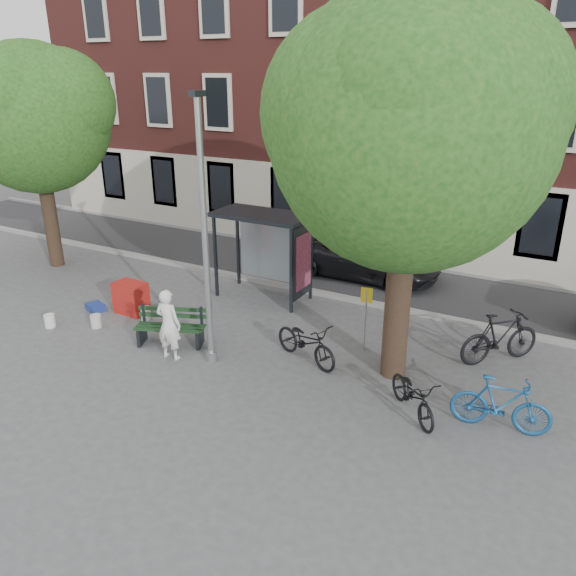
% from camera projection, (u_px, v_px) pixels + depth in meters
% --- Properties ---
extents(ground, '(90.00, 90.00, 0.00)m').
position_uv_depth(ground, '(212.00, 360.00, 13.46)').
color(ground, '#4C4C4F').
rests_on(ground, ground).
extents(road, '(40.00, 4.00, 0.01)m').
position_uv_depth(road, '(335.00, 273.00, 19.14)').
color(road, '#28282B').
rests_on(road, ground).
extents(curb_near, '(40.00, 0.25, 0.12)m').
position_uv_depth(curb_near, '(308.00, 290.00, 17.50)').
color(curb_near, gray).
rests_on(curb_near, ground).
extents(curb_far, '(40.00, 0.25, 0.12)m').
position_uv_depth(curb_far, '(357.00, 256.00, 20.75)').
color(curb_far, gray).
rests_on(curb_far, ground).
extents(building_row, '(30.00, 8.00, 14.00)m').
position_uv_depth(building_row, '(406.00, 55.00, 21.46)').
color(building_row, maroon).
rests_on(building_row, ground).
extents(lamppost, '(0.28, 0.35, 6.11)m').
position_uv_depth(lamppost, '(206.00, 249.00, 12.44)').
color(lamppost, '#9EA0A3').
rests_on(lamppost, ground).
extents(tree_right, '(5.76, 5.60, 8.20)m').
position_uv_depth(tree_right, '(411.00, 119.00, 10.71)').
color(tree_right, black).
rests_on(tree_right, ground).
extents(tree_left, '(5.18, 4.86, 7.40)m').
position_uv_depth(tree_left, '(31.00, 112.00, 17.99)').
color(tree_left, black).
rests_on(tree_left, ground).
extents(bus_shelter, '(2.85, 1.45, 2.62)m').
position_uv_depth(bus_shelter, '(276.00, 237.00, 16.37)').
color(bus_shelter, '#1E2328').
rests_on(bus_shelter, ground).
extents(painter, '(0.67, 0.47, 1.76)m').
position_uv_depth(painter, '(169.00, 324.00, 13.25)').
color(painter, white).
rests_on(painter, ground).
extents(bench, '(1.82, 1.20, 0.90)m').
position_uv_depth(bench, '(171.00, 328.00, 14.12)').
color(bench, '#1E2328').
rests_on(bench, ground).
extents(bike_a, '(2.08, 1.32, 1.03)m').
position_uv_depth(bike_a, '(306.00, 342.00, 13.21)').
color(bike_a, black).
rests_on(bike_a, ground).
extents(bike_b, '(1.92, 0.79, 1.12)m').
position_uv_depth(bike_b, '(501.00, 404.00, 10.67)').
color(bike_b, navy).
rests_on(bike_b, ground).
extents(bike_c, '(1.66, 1.66, 0.91)m').
position_uv_depth(bike_c, '(413.00, 395.00, 11.16)').
color(bike_c, black).
rests_on(bike_c, ground).
extents(bike_d, '(1.87, 1.94, 1.26)m').
position_uv_depth(bike_d, '(500.00, 337.00, 13.17)').
color(bike_d, black).
rests_on(bike_d, ground).
extents(car_dark, '(4.88, 2.30, 1.35)m').
position_uv_depth(car_dark, '(367.00, 257.00, 18.60)').
color(car_dark, black).
rests_on(car_dark, ground).
extents(red_stand, '(0.92, 0.63, 0.90)m').
position_uv_depth(red_stand, '(131.00, 298.00, 15.92)').
color(red_stand, '#AA1C16').
rests_on(red_stand, ground).
extents(blue_crate, '(0.65, 0.56, 0.20)m').
position_uv_depth(blue_crate, '(96.00, 307.00, 16.16)').
color(blue_crate, navy).
rests_on(blue_crate, ground).
extents(bucket_a, '(0.37, 0.37, 0.36)m').
position_uv_depth(bucket_a, '(146.00, 313.00, 15.58)').
color(bucket_a, silver).
rests_on(bucket_a, ground).
extents(bucket_b, '(0.36, 0.36, 0.36)m').
position_uv_depth(bucket_b, '(96.00, 321.00, 15.09)').
color(bucket_b, silver).
rests_on(bucket_b, ground).
extents(bucket_c, '(0.29, 0.29, 0.36)m').
position_uv_depth(bucket_c, '(50.00, 321.00, 15.11)').
color(bucket_c, white).
rests_on(bucket_c, ground).
extents(notice_sign, '(0.29, 0.06, 1.67)m').
position_uv_depth(notice_sign, '(366.00, 307.00, 13.49)').
color(notice_sign, '#9EA0A3').
rests_on(notice_sign, ground).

